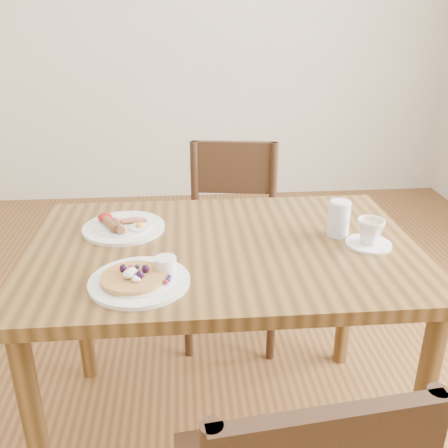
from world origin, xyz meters
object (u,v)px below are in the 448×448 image
object	(u,v)px
dining_table	(224,273)
water_glass	(339,219)
pancake_plate	(141,278)
teacup_saucer	(370,234)
breakfast_plate	(123,226)
chair_far	(232,233)

from	to	relation	value
dining_table	water_glass	distance (m)	0.41
pancake_plate	teacup_saucer	world-z (taller)	teacup_saucer
pancake_plate	water_glass	distance (m)	0.67
teacup_saucer	water_glass	bearing A→B (deg)	132.50
pancake_plate	teacup_saucer	size ratio (longest dim) A/B	1.93
dining_table	water_glass	bearing A→B (deg)	6.27
dining_table	breakfast_plate	bearing A→B (deg)	156.28
dining_table	pancake_plate	distance (m)	0.34
pancake_plate	water_glass	xyz separation A→B (m)	(0.61, 0.26, 0.04)
pancake_plate	water_glass	size ratio (longest dim) A/B	2.36
breakfast_plate	water_glass	world-z (taller)	water_glass
dining_table	water_glass	world-z (taller)	water_glass
dining_table	water_glass	xyz separation A→B (m)	(0.37, 0.04, 0.16)
dining_table	teacup_saucer	distance (m)	0.47
water_glass	dining_table	bearing A→B (deg)	-173.73
chair_far	teacup_saucer	xyz separation A→B (m)	(0.35, -0.68, 0.30)
breakfast_plate	water_glass	distance (m)	0.71
chair_far	pancake_plate	xyz separation A→B (m)	(-0.33, -0.85, 0.27)
dining_table	pancake_plate	xyz separation A→B (m)	(-0.24, -0.21, 0.11)
dining_table	breakfast_plate	distance (m)	0.37
chair_far	pancake_plate	size ratio (longest dim) A/B	3.26
breakfast_plate	water_glass	bearing A→B (deg)	-8.33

